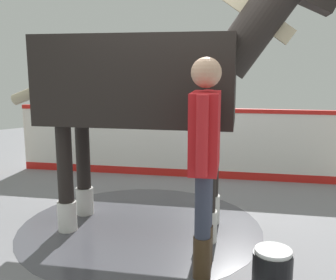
{
  "coord_description": "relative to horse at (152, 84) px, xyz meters",
  "views": [
    {
      "loc": [
        2.53,
        3.14,
        1.71
      ],
      "look_at": [
        0.31,
        0.38,
        1.04
      ],
      "focal_mm": 41.88,
      "sensor_mm": 36.0,
      "label": 1
    }
  ],
  "objects": [
    {
      "name": "wet_patch",
      "position": [
        0.09,
        -0.1,
        -1.53
      ],
      "size": [
        2.61,
        2.61,
        0.0
      ],
      "primitive_type": "cylinder",
      "color": "#4C4C54",
      "rests_on": "ground"
    },
    {
      "name": "wash_bucket",
      "position": [
        0.02,
        1.56,
        -1.36
      ],
      "size": [
        0.3,
        0.3,
        0.35
      ],
      "color": "black",
      "rests_on": "ground"
    },
    {
      "name": "horse",
      "position": [
        0.0,
        0.0,
        0.0
      ],
      "size": [
        2.34,
        2.67,
        2.72
      ],
      "rotation": [
        0.0,
        0.0,
        2.28
      ],
      "color": "black",
      "rests_on": "ground"
    },
    {
      "name": "barrier_wall",
      "position": [
        -1.46,
        -1.43,
        -1.03
      ],
      "size": [
        3.35,
        3.88,
        1.09
      ],
      "color": "white",
      "rests_on": "ground"
    },
    {
      "name": "ground_plane",
      "position": [
        -0.16,
        0.07,
        -1.55
      ],
      "size": [
        16.0,
        16.0,
        0.02
      ],
      "primitive_type": "cube",
      "color": "gray"
    },
    {
      "name": "handler",
      "position": [
        0.21,
        1.0,
        -0.49
      ],
      "size": [
        0.55,
        0.51,
        1.78
      ],
      "rotation": [
        0.0,
        0.0,
        5.44
      ],
      "color": "#47331E",
      "rests_on": "ground"
    }
  ]
}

